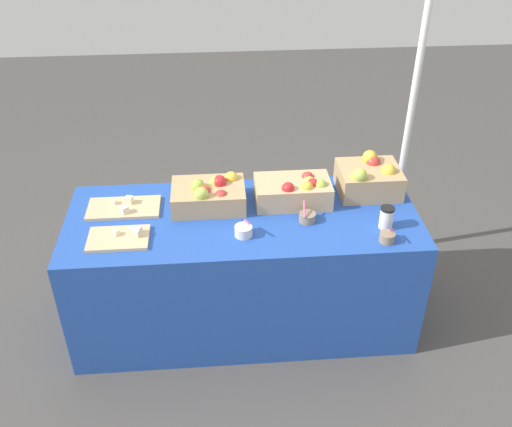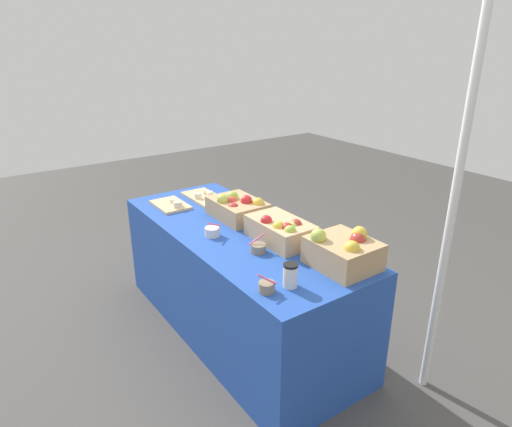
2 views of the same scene
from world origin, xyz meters
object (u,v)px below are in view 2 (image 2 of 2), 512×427
cutting_board_front (171,205)px  cutting_board_back (204,197)px  coffee_cup (290,275)px  tent_pole (452,214)px  sample_bowl_mid (212,232)px  apple_crate_middle (281,230)px  sample_bowl_far (267,287)px  apple_crate_left (343,251)px  sample_bowl_near (258,248)px  apple_crate_right (238,207)px

cutting_board_front → cutting_board_back: size_ratio=0.78×
cutting_board_front → coffee_cup: 1.37m
coffee_cup → tent_pole: 0.86m
cutting_board_back → sample_bowl_mid: (0.64, -0.29, 0.02)m
apple_crate_middle → coffee_cup: 0.52m
apple_crate_middle → sample_bowl_far: size_ratio=3.96×
apple_crate_left → sample_bowl_near: 0.48m
coffee_cup → apple_crate_right: bearing=162.9°
apple_crate_middle → coffee_cup: size_ratio=3.40×
apple_crate_right → sample_bowl_mid: size_ratio=3.75×
apple_crate_left → sample_bowl_mid: size_ratio=3.22×
apple_crate_left → coffee_cup: bearing=-89.0°
sample_bowl_near → tent_pole: 1.03m
sample_bowl_mid → tent_pole: bearing=35.6°
apple_crate_right → coffee_cup: bearing=-17.1°
sample_bowl_mid → tent_pole: tent_pole is taller
apple_crate_middle → cutting_board_front: size_ratio=1.35×
apple_crate_middle → cutting_board_back: 0.94m
cutting_board_front → cutting_board_back: bearing=92.4°
apple_crate_left → tent_pole: tent_pole is taller
cutting_board_front → sample_bowl_mid: bearing=-1.3°
apple_crate_right → sample_bowl_mid: (0.17, -0.29, -0.04)m
apple_crate_right → sample_bowl_mid: 0.34m
apple_crate_right → tent_pole: 1.35m
apple_crate_left → cutting_board_back: apple_crate_left is taller
sample_bowl_near → sample_bowl_far: 0.43m
apple_crate_left → sample_bowl_mid: apple_crate_left is taller
sample_bowl_far → apple_crate_left: bearing=87.8°
sample_bowl_mid → coffee_cup: (0.74, 0.01, 0.03)m
cutting_board_front → cutting_board_back: (-0.01, 0.28, -0.00)m
apple_crate_middle → sample_bowl_near: bearing=-77.5°
cutting_board_front → coffee_cup: size_ratio=2.52×
apple_crate_right → tent_pole: size_ratio=0.19×
sample_bowl_near → tent_pole: tent_pole is taller
sample_bowl_mid → coffee_cup: coffee_cup is taller
apple_crate_left → apple_crate_right: size_ratio=0.86×
apple_crate_right → sample_bowl_far: (0.89, -0.40, -0.05)m
apple_crate_middle → sample_bowl_far: bearing=-44.3°
sample_bowl_mid → coffee_cup: 0.74m
apple_crate_left → cutting_board_back: 1.38m
cutting_board_back → sample_bowl_mid: sample_bowl_mid is taller
cutting_board_front → sample_bowl_far: bearing=-5.3°
sample_bowl_far → sample_bowl_near: bearing=150.3°
sample_bowl_far → tent_pole: size_ratio=0.05×
cutting_board_back → sample_bowl_mid: 0.70m
apple_crate_middle → cutting_board_front: (-0.93, -0.28, -0.06)m
sample_bowl_mid → sample_bowl_far: sample_bowl_mid is taller
sample_bowl_far → coffee_cup: (0.03, 0.12, 0.03)m
sample_bowl_near → sample_bowl_far: sample_bowl_far is taller
apple_crate_middle → sample_bowl_far: apple_crate_middle is taller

